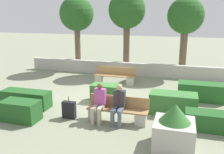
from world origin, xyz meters
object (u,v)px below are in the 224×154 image
(person_seated_man, at_px, (119,103))
(planter_corner_left, at_px, (174,129))
(bench_left_side, at_px, (115,77))
(tree_leftmost, at_px, (77,15))
(suitcase, at_px, (69,110))
(bench_front, at_px, (118,112))
(tree_center_right, at_px, (186,18))
(tree_center_left, at_px, (127,12))
(person_seated_woman, at_px, (99,101))

(person_seated_man, xyz_separation_m, planter_corner_left, (1.86, -1.13, -0.16))
(bench_left_side, relative_size, tree_leftmost, 0.47)
(suitcase, bearing_deg, tree_leftmost, 110.77)
(bench_front, distance_m, tree_center_right, 8.12)
(tree_center_left, bearing_deg, person_seated_man, -79.36)
(bench_front, bearing_deg, bench_left_side, 106.26)
(person_seated_woman, relative_size, tree_leftmost, 0.29)
(person_seated_man, bearing_deg, tree_center_left, 100.64)
(bench_front, bearing_deg, tree_center_right, 74.17)
(bench_left_side, bearing_deg, bench_front, -75.11)
(planter_corner_left, bearing_deg, person_seated_man, 148.71)
(bench_left_side, xyz_separation_m, tree_leftmost, (-3.16, 2.51, 3.14))
(tree_leftmost, bearing_deg, bench_left_side, -38.46)
(bench_left_side, xyz_separation_m, suitcase, (-0.41, -4.73, -0.04))
(bench_front, distance_m, person_seated_man, 0.43)
(bench_front, bearing_deg, tree_leftmost, 122.47)
(bench_front, xyz_separation_m, tree_leftmost, (-4.48, 7.04, 3.15))
(planter_corner_left, relative_size, tree_center_right, 0.29)
(person_seated_man, relative_size, tree_center_left, 0.27)
(bench_left_side, distance_m, planter_corner_left, 6.65)
(planter_corner_left, height_order, tree_leftmost, tree_leftmost)
(person_seated_woman, height_order, tree_leftmost, tree_leftmost)
(bench_front, distance_m, suitcase, 1.74)
(suitcase, relative_size, tree_center_right, 0.18)
(person_seated_woman, bearing_deg, tree_center_left, 95.30)
(bench_left_side, xyz_separation_m, planter_corner_left, (3.25, -5.80, 0.23))
(person_seated_woman, distance_m, tree_center_left, 7.86)
(person_seated_man, distance_m, tree_center_left, 7.94)
(suitcase, bearing_deg, person_seated_woman, 2.93)
(suitcase, relative_size, tree_center_left, 0.17)
(bench_front, relative_size, suitcase, 2.59)
(bench_front, bearing_deg, person_seated_woman, -166.79)
(tree_center_left, bearing_deg, suitcase, -93.44)
(bench_left_side, xyz_separation_m, tree_center_left, (0.03, 2.57, 3.35))
(planter_corner_left, bearing_deg, tree_center_right, 89.14)
(bench_front, xyz_separation_m, planter_corner_left, (1.93, -1.27, 0.24))
(tree_center_left, bearing_deg, planter_corner_left, -68.97)
(suitcase, bearing_deg, tree_center_left, 86.56)
(suitcase, bearing_deg, tree_center_right, 63.07)
(person_seated_man, relative_size, planter_corner_left, 1.04)
(bench_left_side, bearing_deg, tree_center_right, 37.48)
(bench_front, distance_m, planter_corner_left, 2.32)
(tree_leftmost, relative_size, tree_center_left, 0.95)
(bench_left_side, relative_size, person_seated_woman, 1.64)
(bench_front, relative_size, tree_leftmost, 0.45)
(tree_center_left, height_order, tree_center_right, tree_center_left)
(tree_center_left, bearing_deg, tree_center_right, 2.54)
(suitcase, relative_size, tree_leftmost, 0.18)
(bench_front, height_order, suitcase, bench_front)
(bench_front, relative_size, person_seated_woman, 1.58)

